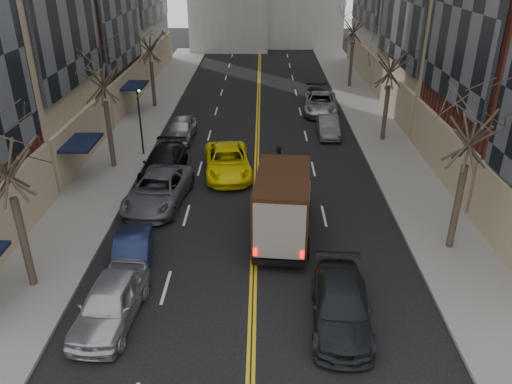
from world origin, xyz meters
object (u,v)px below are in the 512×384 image
ups_truck (283,204)px  observer_sedan (341,306)px  taxi (227,162)px  pedestrian (279,161)px

ups_truck → observer_sedan: ups_truck is taller
taxi → pedestrian: 3.11m
ups_truck → observer_sedan: size_ratio=1.22×
ups_truck → pedestrian: size_ratio=3.32×
ups_truck → taxi: bearing=118.0°
ups_truck → pedestrian: (0.06, 6.88, -0.75)m
observer_sedan → pedestrian: 13.02m
ups_truck → taxi: 7.86m
ups_truck → pedestrian: ups_truck is taller
taxi → pedestrian: pedestrian is taller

